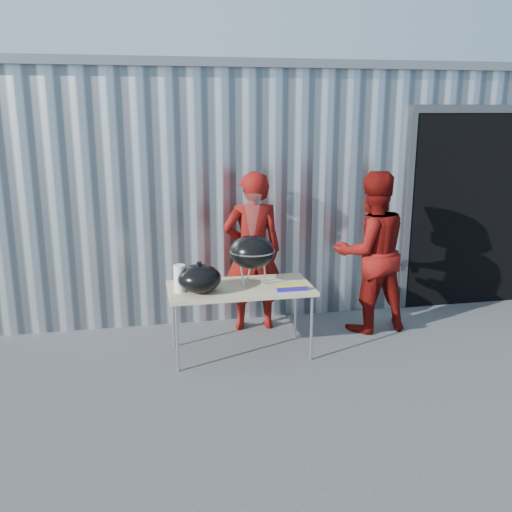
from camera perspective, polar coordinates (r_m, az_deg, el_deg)
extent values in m
plane|color=#434345|center=(5.68, 2.51, -12.16)|extent=(80.00, 80.00, 0.00)
cube|color=silver|center=(9.89, 0.57, 8.42)|extent=(8.00, 6.00, 3.00)
cube|color=slate|center=(9.85, 0.59, 17.42)|extent=(8.20, 6.20, 0.10)
cube|color=black|center=(8.61, 20.68, 4.90)|extent=(2.40, 1.20, 2.50)
cube|color=#4C4C51|center=(8.03, 23.70, 13.34)|extent=(2.52, 0.08, 0.10)
cube|color=tan|center=(5.97, -1.59, -3.24)|extent=(1.50, 0.75, 0.04)
cylinder|color=silver|center=(5.73, -7.89, -8.15)|extent=(0.03, 0.03, 0.71)
cylinder|color=silver|center=(5.96, 5.57, -7.17)|extent=(0.03, 0.03, 0.71)
cylinder|color=silver|center=(6.32, -8.27, -5.98)|extent=(0.03, 0.03, 0.71)
cylinder|color=silver|center=(6.52, 3.96, -5.18)|extent=(0.03, 0.03, 0.71)
ellipsoid|color=black|center=(5.97, -0.39, 0.41)|extent=(0.47, 0.47, 0.35)
cylinder|color=silver|center=(5.96, -0.39, 0.53)|extent=(0.48, 0.48, 0.02)
cylinder|color=silver|center=(5.96, -0.39, 0.66)|extent=(0.45, 0.45, 0.01)
cylinder|color=silver|center=(6.16, -0.64, -1.31)|extent=(0.02, 0.02, 0.24)
cylinder|color=silver|center=(5.94, -1.41, -1.92)|extent=(0.02, 0.02, 0.24)
cylinder|color=silver|center=(5.98, 0.88, -1.79)|extent=(0.02, 0.02, 0.24)
cylinder|color=#B96142|center=(5.93, -1.80, 0.72)|extent=(0.02, 0.14, 0.02)
cylinder|color=#B96142|center=(5.94, -1.48, 0.74)|extent=(0.02, 0.14, 0.02)
cylinder|color=#B96142|center=(5.94, -1.17, 0.75)|extent=(0.02, 0.14, 0.02)
cylinder|color=#B96142|center=(5.95, -0.86, 0.77)|extent=(0.02, 0.14, 0.02)
cylinder|color=#B96142|center=(5.95, -0.55, 0.78)|extent=(0.02, 0.14, 0.02)
cylinder|color=#B96142|center=(5.96, -0.24, 0.80)|extent=(0.02, 0.14, 0.02)
cylinder|color=#B96142|center=(5.97, 0.07, 0.81)|extent=(0.02, 0.14, 0.02)
cylinder|color=#B96142|center=(5.97, 0.38, 0.83)|extent=(0.02, 0.14, 0.02)
cylinder|color=#B96142|center=(5.98, 0.69, 0.84)|extent=(0.02, 0.14, 0.02)
cylinder|color=#B96142|center=(5.99, 1.00, 0.86)|extent=(0.02, 0.14, 0.02)
cone|color=silver|center=(5.90, -0.40, 3.49)|extent=(0.20, 0.20, 0.55)
ellipsoid|color=black|center=(5.77, -5.68, -2.25)|extent=(0.44, 0.44, 0.29)
cylinder|color=black|center=(5.73, -5.72, -0.73)|extent=(0.05, 0.05, 0.03)
cylinder|color=white|center=(5.80, -7.64, -2.23)|extent=(0.12, 0.12, 0.28)
cube|color=white|center=(6.05, -7.02, -2.42)|extent=(0.20, 0.15, 0.10)
cube|color=#1E18A1|center=(5.82, 3.65, -3.26)|extent=(0.32, 0.06, 0.05)
cube|color=yellow|center=(5.81, 3.65, -2.97)|extent=(0.32, 0.06, 0.01)
imported|color=#650C09|center=(6.64, -0.34, 0.44)|extent=(0.69, 0.46, 1.87)
imported|color=#650C09|center=(6.73, 11.40, 0.38)|extent=(0.97, 0.79, 1.88)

